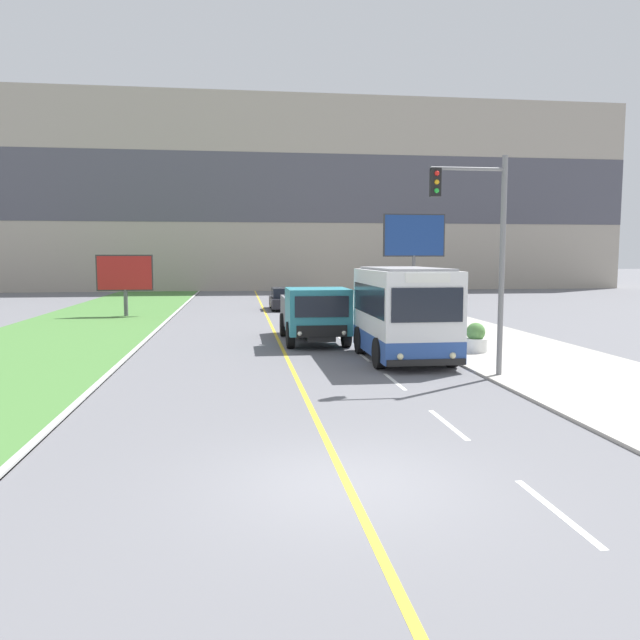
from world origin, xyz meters
The scene contains 11 objects.
ground_plane centered at (0.00, 0.00, 0.00)m, with size 300.00×300.00×0.00m, color slate.
lane_marking_centre centered at (0.29, 1.06, 0.00)m, with size 2.88×140.00×0.01m.
apartment_block_background centered at (0.00, 58.80, 9.97)m, with size 80.00×8.04×19.94m.
city_bus centered at (3.96, 11.34, 1.61)m, with size 2.68×5.41×3.20m.
dump_truck centered at (1.43, 15.76, 1.20)m, with size 2.51×6.37×2.31m.
car_distant centered at (1.35, 32.32, 0.69)m, with size 1.80×4.30×1.45m.
traffic_light_mast centered at (5.38, 8.04, 4.09)m, with size 2.28×0.32×6.47m.
billboard_large centered at (10.02, 31.38, 4.72)m, with size 4.19×0.24×6.37m.
billboard_small centered at (-8.33, 28.77, 2.49)m, with size 3.28×0.24×3.66m.
planter_round_near centered at (6.94, 12.33, 0.56)m, with size 0.86×0.86×1.08m.
planter_round_second centered at (6.83, 17.72, 0.54)m, with size 0.86×0.86×1.05m.
Camera 1 is at (-1.67, -9.38, 3.60)m, focal length 35.00 mm.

